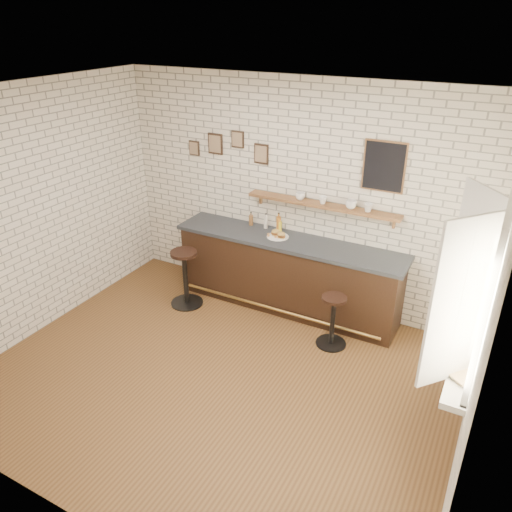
{
  "coord_description": "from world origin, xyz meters",
  "views": [
    {
      "loc": [
        2.44,
        -3.67,
        3.68
      ],
      "look_at": [
        -0.0,
        0.9,
        1.11
      ],
      "focal_mm": 35.0,
      "sensor_mm": 36.0,
      "label": 1
    }
  ],
  "objects_px": {
    "shelf_cup_d": "(368,208)",
    "bar_stool_left": "(185,276)",
    "condiment_bottle_yellow": "(280,226)",
    "book_upper": "(459,372)",
    "ciabatta_sandwich": "(279,234)",
    "shelf_cup_b": "(323,200)",
    "shelf_cup_c": "(351,204)",
    "bitters_bottle_brown": "(251,220)",
    "bitters_bottle_amber": "(279,223)",
    "bitters_bottle_white": "(266,222)",
    "bar_stool_right": "(333,319)",
    "book_lower": "(458,375)",
    "shelf_cup_a": "(300,196)",
    "sandwich_plate": "(278,237)",
    "bar_counter": "(287,274)"
  },
  "relations": [
    {
      "from": "shelf_cup_d",
      "to": "bar_stool_left",
      "type": "bearing_deg",
      "value": -160.04
    },
    {
      "from": "bar_stool_right",
      "to": "shelf_cup_b",
      "type": "relative_size",
      "value": 6.51
    },
    {
      "from": "bitters_bottle_brown",
      "to": "shelf_cup_a",
      "type": "height_order",
      "value": "shelf_cup_a"
    },
    {
      "from": "bar_counter",
      "to": "bitters_bottle_amber",
      "type": "bearing_deg",
      "value": 140.36
    },
    {
      "from": "book_upper",
      "to": "book_lower",
      "type": "bearing_deg",
      "value": -51.83
    },
    {
      "from": "ciabatta_sandwich",
      "to": "book_lower",
      "type": "height_order",
      "value": "ciabatta_sandwich"
    },
    {
      "from": "bitters_bottle_brown",
      "to": "shelf_cup_a",
      "type": "xyz_separation_m",
      "value": [
        0.72,
        0.0,
        0.46
      ]
    },
    {
      "from": "bar_stool_right",
      "to": "shelf_cup_a",
      "type": "distance_m",
      "value": 1.61
    },
    {
      "from": "bitters_bottle_brown",
      "to": "bitters_bottle_amber",
      "type": "distance_m",
      "value": 0.42
    },
    {
      "from": "shelf_cup_a",
      "to": "book_upper",
      "type": "xyz_separation_m",
      "value": [
        2.28,
        -1.85,
        -0.59
      ]
    },
    {
      "from": "bitters_bottle_brown",
      "to": "bitters_bottle_white",
      "type": "bearing_deg",
      "value": 0.0
    },
    {
      "from": "bitters_bottle_white",
      "to": "bar_counter",
      "type": "bearing_deg",
      "value": -24.76
    },
    {
      "from": "condiment_bottle_yellow",
      "to": "shelf_cup_b",
      "type": "height_order",
      "value": "shelf_cup_b"
    },
    {
      "from": "bitters_bottle_amber",
      "to": "shelf_cup_a",
      "type": "height_order",
      "value": "shelf_cup_a"
    },
    {
      "from": "shelf_cup_b",
      "to": "bitters_bottle_white",
      "type": "bearing_deg",
      "value": 142.77
    },
    {
      "from": "bar_stool_right",
      "to": "book_lower",
      "type": "height_order",
      "value": "book_lower"
    },
    {
      "from": "bitters_bottle_white",
      "to": "shelf_cup_b",
      "type": "xyz_separation_m",
      "value": [
        0.79,
        0.0,
        0.45
      ]
    },
    {
      "from": "condiment_bottle_yellow",
      "to": "book_lower",
      "type": "distance_m",
      "value": 3.17
    },
    {
      "from": "bar_counter",
      "to": "ciabatta_sandwich",
      "type": "relative_size",
      "value": 12.81
    },
    {
      "from": "ciabatta_sandwich",
      "to": "shelf_cup_b",
      "type": "height_order",
      "value": "shelf_cup_b"
    },
    {
      "from": "shelf_cup_b",
      "to": "shelf_cup_d",
      "type": "distance_m",
      "value": 0.58
    },
    {
      "from": "bitters_bottle_white",
      "to": "book_lower",
      "type": "height_order",
      "value": "bitters_bottle_white"
    },
    {
      "from": "bar_counter",
      "to": "shelf_cup_d",
      "type": "relative_size",
      "value": 28.92
    },
    {
      "from": "ciabatta_sandwich",
      "to": "shelf_cup_b",
      "type": "relative_size",
      "value": 2.36
    },
    {
      "from": "bitters_bottle_brown",
      "to": "sandwich_plate",
      "type": "bearing_deg",
      "value": -20.82
    },
    {
      "from": "ciabatta_sandwich",
      "to": "shelf_cup_c",
      "type": "height_order",
      "value": "shelf_cup_c"
    },
    {
      "from": "bar_stool_right",
      "to": "book_upper",
      "type": "relative_size",
      "value": 3.06
    },
    {
      "from": "shelf_cup_b",
      "to": "shelf_cup_c",
      "type": "xyz_separation_m",
      "value": [
        0.36,
        0.0,
        0.01
      ]
    },
    {
      "from": "bitters_bottle_white",
      "to": "bar_stool_right",
      "type": "height_order",
      "value": "bitters_bottle_white"
    },
    {
      "from": "bitters_bottle_amber",
      "to": "shelf_cup_d",
      "type": "bearing_deg",
      "value": 0.1
    },
    {
      "from": "sandwich_plate",
      "to": "shelf_cup_c",
      "type": "distance_m",
      "value": 1.05
    },
    {
      "from": "bitters_bottle_white",
      "to": "bar_stool_right",
      "type": "xyz_separation_m",
      "value": [
        1.28,
        -0.73,
        -0.74
      ]
    },
    {
      "from": "sandwich_plate",
      "to": "bar_stool_right",
      "type": "xyz_separation_m",
      "value": [
        1.0,
        -0.54,
        -0.66
      ]
    },
    {
      "from": "bar_counter",
      "to": "shelf_cup_a",
      "type": "height_order",
      "value": "shelf_cup_a"
    },
    {
      "from": "shelf_cup_a",
      "to": "condiment_bottle_yellow",
      "type": "bearing_deg",
      "value": -176.58
    },
    {
      "from": "shelf_cup_a",
      "to": "shelf_cup_c",
      "type": "xyz_separation_m",
      "value": [
        0.67,
        0.0,
        0.01
      ]
    },
    {
      "from": "book_upper",
      "to": "shelf_cup_d",
      "type": "bearing_deg",
      "value": 165.15
    },
    {
      "from": "sandwich_plate",
      "to": "book_upper",
      "type": "xyz_separation_m",
      "value": [
        2.49,
        -1.66,
        -0.06
      ]
    },
    {
      "from": "shelf_cup_c",
      "to": "condiment_bottle_yellow",
      "type": "bearing_deg",
      "value": 78.77
    },
    {
      "from": "bitters_bottle_amber",
      "to": "condiment_bottle_yellow",
      "type": "distance_m",
      "value": 0.04
    },
    {
      "from": "bitters_bottle_brown",
      "to": "bar_stool_left",
      "type": "distance_m",
      "value": 1.18
    },
    {
      "from": "shelf_cup_b",
      "to": "book_lower",
      "type": "distance_m",
      "value": 2.79
    },
    {
      "from": "sandwich_plate",
      "to": "book_lower",
      "type": "xyz_separation_m",
      "value": [
        2.49,
        -1.69,
        -0.08
      ]
    },
    {
      "from": "bitters_bottle_amber",
      "to": "book_lower",
      "type": "xyz_separation_m",
      "value": [
        2.57,
        -1.88,
        -0.17
      ]
    },
    {
      "from": "condiment_bottle_yellow",
      "to": "book_upper",
      "type": "height_order",
      "value": "condiment_bottle_yellow"
    },
    {
      "from": "bar_counter",
      "to": "bar_stool_right",
      "type": "relative_size",
      "value": 4.64
    },
    {
      "from": "bar_counter",
      "to": "shelf_cup_c",
      "type": "xyz_separation_m",
      "value": [
        0.73,
        0.2,
        1.05
      ]
    },
    {
      "from": "shelf_cup_c",
      "to": "bitters_bottle_brown",
      "type": "bearing_deg",
      "value": 78.73
    },
    {
      "from": "bitters_bottle_brown",
      "to": "book_lower",
      "type": "distance_m",
      "value": 3.54
    },
    {
      "from": "bar_counter",
      "to": "book_upper",
      "type": "bearing_deg",
      "value": -35.28
    }
  ]
}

